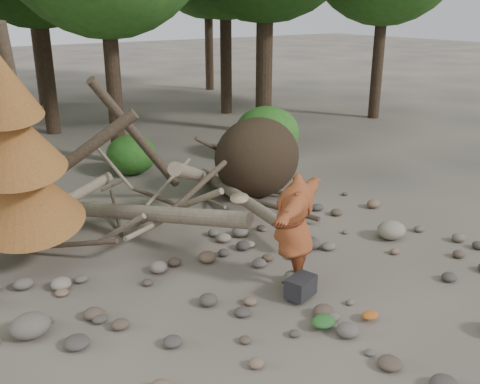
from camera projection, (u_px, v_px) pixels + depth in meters
ground at (286, 299)px, 8.76m from camera, size 120.00×120.00×0.00m
deadfall_pile at (239, 163)px, 12.81m from camera, size 8.55×5.24×3.30m
dead_conifer at (19, 159)px, 8.98m from camera, size 2.06×2.16×4.35m
bush_mid at (131, 155)px, 15.03m from camera, size 1.40×1.40×1.12m
bush_right at (267, 132)px, 16.61m from camera, size 2.00×2.00×1.60m
frisbee_thrower at (294, 229)px, 8.82m from camera, size 2.78×1.87×2.04m
backpack at (301, 290)px, 8.71m from camera, size 0.57×0.46×0.33m
cloth_green at (323, 324)px, 7.94m from camera, size 0.39×0.32×0.14m
cloth_orange at (370, 318)px, 8.13m from camera, size 0.27×0.22×0.10m
boulder_mid_right at (391, 230)px, 10.96m from camera, size 0.61×0.55×0.36m
boulder_mid_left at (31, 326)px, 7.73m from camera, size 0.57×0.52×0.34m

